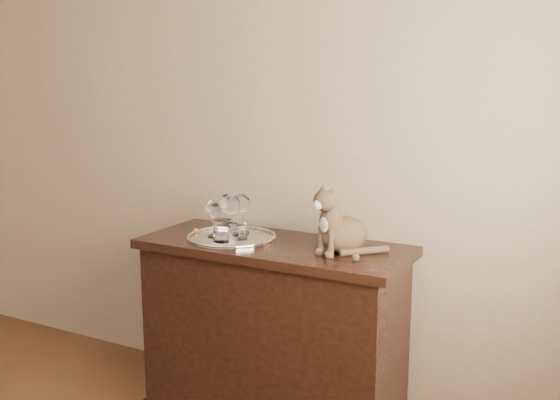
% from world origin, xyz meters
% --- Properties ---
extents(wall_back, '(4.00, 0.10, 2.70)m').
position_xyz_m(wall_back, '(0.00, 2.25, 1.35)').
color(wall_back, tan).
rests_on(wall_back, ground).
extents(sideboard, '(1.20, 0.50, 0.85)m').
position_xyz_m(sideboard, '(0.60, 1.94, 0.42)').
color(sideboard, black).
rests_on(sideboard, ground).
extents(tray, '(0.40, 0.40, 0.01)m').
position_xyz_m(tray, '(0.40, 1.91, 0.85)').
color(tray, white).
rests_on(tray, sideboard).
extents(wine_glass_a, '(0.07, 0.07, 0.18)m').
position_xyz_m(wine_glass_a, '(0.33, 1.98, 0.95)').
color(wine_glass_a, silver).
rests_on(wine_glass_a, tray).
extents(wine_glass_b, '(0.07, 0.07, 0.19)m').
position_xyz_m(wine_glass_b, '(0.40, 2.01, 0.95)').
color(wine_glass_b, white).
rests_on(wine_glass_b, tray).
extents(wine_glass_c, '(0.06, 0.06, 0.17)m').
position_xyz_m(wine_glass_c, '(0.32, 1.89, 0.94)').
color(wine_glass_c, silver).
rests_on(wine_glass_c, tray).
extents(wine_glass_d, '(0.08, 0.08, 0.20)m').
position_xyz_m(wine_glass_d, '(0.40, 1.91, 0.96)').
color(wine_glass_d, white).
rests_on(wine_glass_d, tray).
extents(tumbler_a, '(0.08, 0.08, 0.09)m').
position_xyz_m(tumbler_a, '(0.48, 1.84, 0.90)').
color(tumbler_a, white).
rests_on(tumbler_a, tray).
extents(tumbler_b, '(0.09, 0.09, 0.10)m').
position_xyz_m(tumbler_b, '(0.40, 1.84, 0.91)').
color(tumbler_b, white).
rests_on(tumbler_b, tray).
extents(cat, '(0.37, 0.36, 0.29)m').
position_xyz_m(cat, '(0.92, 1.96, 1.00)').
color(cat, brown).
rests_on(cat, sideboard).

